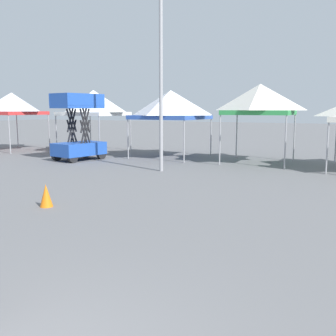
{
  "coord_description": "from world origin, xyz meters",
  "views": [
    {
      "loc": [
        2.77,
        -1.89,
        2.39
      ],
      "look_at": [
        -0.55,
        4.47,
        1.3
      ],
      "focal_mm": 41.26,
      "sensor_mm": 36.0,
      "label": 1
    }
  ],
  "objects_px": {
    "light_pole_near_lift": "(161,31)",
    "traffic_cone_lot_center": "(46,196)",
    "canopy_tent_right_of_center": "(171,105)",
    "scissor_lift": "(79,139)",
    "canopy_tent_far_left": "(260,99)",
    "canopy_tent_behind_right": "(94,103)",
    "canopy_tent_behind_left": "(12,104)"
  },
  "relations": [
    {
      "from": "light_pole_near_lift",
      "to": "traffic_cone_lot_center",
      "type": "xyz_separation_m",
      "value": [
        0.17,
        -6.27,
        -5.02
      ]
    },
    {
      "from": "canopy_tent_right_of_center",
      "to": "scissor_lift",
      "type": "bearing_deg",
      "value": -138.25
    },
    {
      "from": "canopy_tent_far_left",
      "to": "scissor_lift",
      "type": "bearing_deg",
      "value": -159.53
    },
    {
      "from": "canopy_tent_right_of_center",
      "to": "canopy_tent_far_left",
      "type": "distance_m",
      "value": 4.48
    },
    {
      "from": "canopy_tent_right_of_center",
      "to": "canopy_tent_behind_right",
      "type": "bearing_deg",
      "value": 176.04
    },
    {
      "from": "canopy_tent_behind_left",
      "to": "canopy_tent_behind_right",
      "type": "height_order",
      "value": "canopy_tent_behind_right"
    },
    {
      "from": "canopy_tent_right_of_center",
      "to": "traffic_cone_lot_center",
      "type": "bearing_deg",
      "value": -79.69
    },
    {
      "from": "canopy_tent_behind_right",
      "to": "canopy_tent_far_left",
      "type": "relative_size",
      "value": 0.99
    },
    {
      "from": "canopy_tent_far_left",
      "to": "traffic_cone_lot_center",
      "type": "relative_size",
      "value": 6.21
    },
    {
      "from": "canopy_tent_far_left",
      "to": "traffic_cone_lot_center",
      "type": "distance_m",
      "value": 10.97
    },
    {
      "from": "canopy_tent_behind_left",
      "to": "traffic_cone_lot_center",
      "type": "distance_m",
      "value": 15.2
    },
    {
      "from": "canopy_tent_behind_right",
      "to": "canopy_tent_right_of_center",
      "type": "relative_size",
      "value": 1.04
    },
    {
      "from": "canopy_tent_behind_right",
      "to": "scissor_lift",
      "type": "xyz_separation_m",
      "value": [
        1.72,
        -3.37,
        -1.76
      ]
    },
    {
      "from": "canopy_tent_behind_right",
      "to": "light_pole_near_lift",
      "type": "relative_size",
      "value": 0.37
    },
    {
      "from": "light_pole_near_lift",
      "to": "canopy_tent_behind_left",
      "type": "bearing_deg",
      "value": 165.63
    },
    {
      "from": "canopy_tent_right_of_center",
      "to": "scissor_lift",
      "type": "distance_m",
      "value": 4.81
    },
    {
      "from": "canopy_tent_behind_right",
      "to": "traffic_cone_lot_center",
      "type": "bearing_deg",
      "value": -57.04
    },
    {
      "from": "canopy_tent_right_of_center",
      "to": "traffic_cone_lot_center",
      "type": "relative_size",
      "value": 5.91
    },
    {
      "from": "canopy_tent_behind_left",
      "to": "canopy_tent_far_left",
      "type": "relative_size",
      "value": 0.96
    },
    {
      "from": "scissor_lift",
      "to": "light_pole_near_lift",
      "type": "distance_m",
      "value": 6.77
    },
    {
      "from": "canopy_tent_behind_right",
      "to": "scissor_lift",
      "type": "distance_m",
      "value": 4.17
    },
    {
      "from": "canopy_tent_far_left",
      "to": "canopy_tent_right_of_center",
      "type": "bearing_deg",
      "value": 178.95
    },
    {
      "from": "canopy_tent_behind_left",
      "to": "canopy_tent_behind_right",
      "type": "relative_size",
      "value": 0.97
    },
    {
      "from": "canopy_tent_behind_right",
      "to": "traffic_cone_lot_center",
      "type": "distance_m",
      "value": 13.09
    },
    {
      "from": "canopy_tent_behind_left",
      "to": "light_pole_near_lift",
      "type": "xyz_separation_m",
      "value": [
        11.63,
        -2.98,
        2.57
      ]
    },
    {
      "from": "canopy_tent_behind_right",
      "to": "canopy_tent_far_left",
      "type": "xyz_separation_m",
      "value": [
        9.57,
        -0.43,
        0.07
      ]
    },
    {
      "from": "canopy_tent_behind_left",
      "to": "canopy_tent_right_of_center",
      "type": "bearing_deg",
      "value": 6.81
    },
    {
      "from": "canopy_tent_far_left",
      "to": "light_pole_near_lift",
      "type": "height_order",
      "value": "light_pole_near_lift"
    },
    {
      "from": "canopy_tent_behind_left",
      "to": "scissor_lift",
      "type": "height_order",
      "value": "canopy_tent_behind_left"
    },
    {
      "from": "traffic_cone_lot_center",
      "to": "canopy_tent_right_of_center",
      "type": "bearing_deg",
      "value": 100.31
    },
    {
      "from": "traffic_cone_lot_center",
      "to": "canopy_tent_behind_left",
      "type": "bearing_deg",
      "value": 141.93
    },
    {
      "from": "canopy_tent_far_left",
      "to": "traffic_cone_lot_center",
      "type": "xyz_separation_m",
      "value": [
        -2.58,
        -10.35,
        -2.55
      ]
    }
  ]
}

